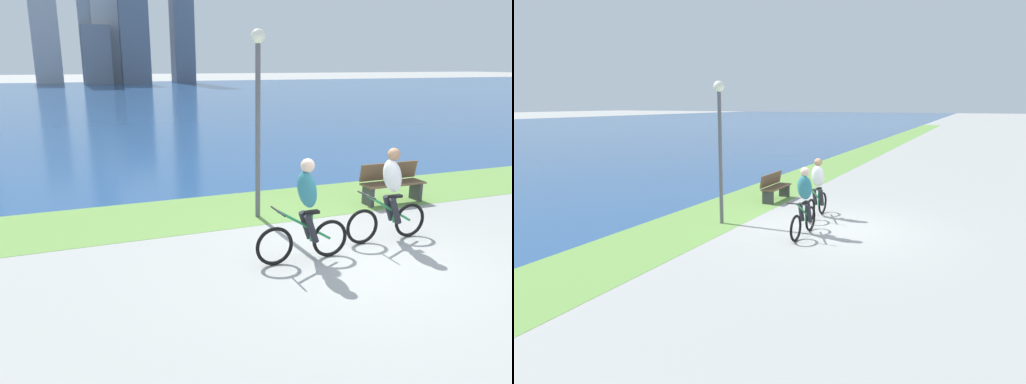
% 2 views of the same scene
% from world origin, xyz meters
% --- Properties ---
extents(ground_plane, '(300.00, 300.00, 0.00)m').
position_xyz_m(ground_plane, '(0.00, 0.00, 0.00)').
color(ground_plane, '#9E9E99').
extents(grass_strip_bayside, '(120.00, 2.43, 0.01)m').
position_xyz_m(grass_strip_bayside, '(0.00, 3.32, 0.00)').
color(grass_strip_bayside, '#6B9947').
rests_on(grass_strip_bayside, ground).
extents(cyclist_lead, '(1.61, 0.52, 1.67)m').
position_xyz_m(cyclist_lead, '(-0.90, 0.27, 0.83)').
color(cyclist_lead, black).
rests_on(cyclist_lead, ground).
extents(cyclist_trailing, '(1.64, 0.52, 1.67)m').
position_xyz_m(cyclist_trailing, '(0.90, 0.56, 0.83)').
color(cyclist_trailing, black).
rests_on(cyclist_trailing, ground).
extents(bench_near_path, '(1.50, 0.47, 0.90)m').
position_xyz_m(bench_near_path, '(2.45, 2.58, 0.45)').
color(bench_near_path, brown).
rests_on(bench_near_path, ground).
extents(lamppost_tall, '(0.28, 0.28, 3.71)m').
position_xyz_m(lamppost_tall, '(-0.79, 2.65, 2.45)').
color(lamppost_tall, '#595960').
rests_on(lamppost_tall, ground).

